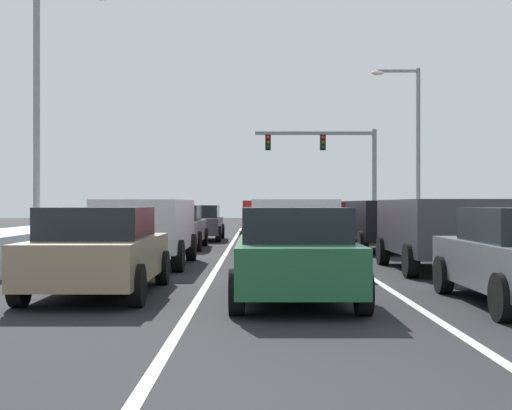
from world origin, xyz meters
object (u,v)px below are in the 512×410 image
sedan_tan_left_lane_nearest (102,251)px  street_lamp_right_mid (414,135)px  suv_maroon_right_lane_fourth (351,217)px  suv_charcoal_right_lane_second (439,227)px  traffic_light_gantry (339,157)px  suv_black_right_lane_third (387,221)px  suv_white_center_lane_second (293,226)px  suv_silver_left_lane_second (150,226)px  sedan_green_center_lane_nearest (297,254)px  sedan_gray_left_lane_third (178,227)px  sedan_charcoal_left_lane_fourth (202,223)px  street_lamp_left_mid (49,96)px  suv_red_center_lane_third (276,221)px  sedan_navy_center_lane_fourth (280,223)px

sedan_tan_left_lane_nearest → street_lamp_right_mid: 29.33m
suv_maroon_right_lane_fourth → street_lamp_right_mid: 10.20m
suv_charcoal_right_lane_second → suv_maroon_right_lane_fourth: 14.08m
traffic_light_gantry → sedan_tan_left_lane_nearest: bearing=-103.2°
suv_black_right_lane_third → suv_white_center_lane_second: same height
suv_silver_left_lane_second → street_lamp_right_mid: (11.14, 20.86, 4.24)m
sedan_green_center_lane_nearest → sedan_gray_left_lane_third: 14.32m
suv_silver_left_lane_second → sedan_charcoal_left_lane_fourth: suv_silver_left_lane_second is taller
suv_black_right_lane_third → suv_white_center_lane_second: (-3.35, -5.75, 0.00)m
sedan_gray_left_lane_third → sedan_charcoal_left_lane_fourth: bearing=86.3°
suv_charcoal_right_lane_second → sedan_green_center_lane_nearest: 6.47m
traffic_light_gantry → suv_maroon_right_lane_fourth: bearing=-94.3°
street_lamp_left_mid → sedan_gray_left_lane_third: bearing=14.3°
suv_maroon_right_lane_fourth → street_lamp_left_mid: (-10.98, -6.62, 4.20)m
sedan_green_center_lane_nearest → sedan_gray_left_lane_third: bearing=103.8°
street_lamp_right_mid → suv_red_center_lane_third: bearing=-117.3°
sedan_charcoal_left_lane_fourth → traffic_light_gantry: bearing=61.8°
suv_black_right_lane_third → street_lamp_right_mid: street_lamp_right_mid is taller
suv_white_center_lane_second → sedan_tan_left_lane_nearest: suv_white_center_lane_second is taller
sedan_gray_left_lane_third → street_lamp_left_mid: (-4.23, -1.08, 4.45)m
sedan_gray_left_lane_third → suv_white_center_lane_second: bearing=-63.4°
suv_red_center_lane_third → street_lamp_left_mid: bearing=177.4°
sedan_tan_left_lane_nearest → sedan_gray_left_lane_third: size_ratio=1.00×
suv_black_right_lane_third → suv_maroon_right_lane_fourth: size_ratio=1.00×
suv_white_center_lane_second → suv_red_center_lane_third: same height
sedan_gray_left_lane_third → sedan_charcoal_left_lane_fourth: (0.37, 5.80, 0.00)m
suv_silver_left_lane_second → sedan_green_center_lane_nearest: bearing=-63.4°
suv_white_center_lane_second → street_lamp_left_mid: 10.93m
sedan_gray_left_lane_third → sedan_navy_center_lane_fourth: bearing=56.0°
street_lamp_right_mid → suv_white_center_lane_second: bearing=-109.7°
sedan_navy_center_lane_fourth → street_lamp_left_mid: 11.25m
sedan_navy_center_lane_fourth → sedan_charcoal_left_lane_fourth: (-3.35, 0.28, 0.00)m
sedan_charcoal_left_lane_fourth → suv_red_center_lane_third: bearing=-67.4°
suv_white_center_lane_second → suv_silver_left_lane_second: (-3.63, 0.17, 0.00)m
traffic_light_gantry → street_lamp_left_mid: 24.02m
suv_charcoal_right_lane_second → sedan_tan_left_lane_nearest: (-6.93, -4.55, -0.25)m
sedan_navy_center_lane_fourth → sedan_green_center_lane_nearest: bearing=-90.9°
sedan_green_center_lane_nearest → suv_white_center_lane_second: (0.26, 6.56, 0.25)m
sedan_tan_left_lane_nearest → traffic_light_gantry: traffic_light_gantry is taller
suv_charcoal_right_lane_second → street_lamp_left_mid: (-11.26, 7.45, 4.20)m
suv_charcoal_right_lane_second → sedan_gray_left_lane_third: 11.06m
suv_black_right_lane_third → sedan_charcoal_left_lane_fourth: size_ratio=1.09×
sedan_tan_left_lane_nearest → sedan_gray_left_lane_third: (-0.10, 13.08, 0.00)m
suv_black_right_lane_third → suv_charcoal_right_lane_second: bearing=-90.0°
suv_red_center_lane_third → sedan_gray_left_lane_third: 3.68m
suv_red_center_lane_third → sedan_tan_left_lane_nearest: size_ratio=1.09×
suv_white_center_lane_second → sedan_gray_left_lane_third: (-3.68, 7.34, -0.25)m
suv_charcoal_right_lane_second → suv_maroon_right_lane_fourth: size_ratio=1.00×
suv_white_center_lane_second → sedan_tan_left_lane_nearest: bearing=-122.0°
sedan_green_center_lane_nearest → suv_silver_left_lane_second: (-3.37, 6.73, 0.25)m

